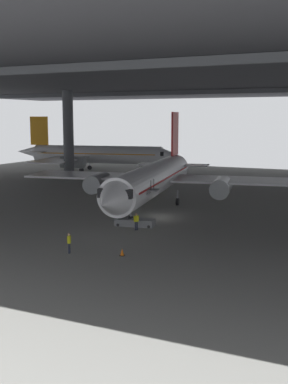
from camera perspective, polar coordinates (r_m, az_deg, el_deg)
ground_plane at (r=50.97m, az=1.11°, el=-3.04°), size 110.00×110.00×0.00m
hangar_structure at (r=62.97m, az=6.24°, el=13.39°), size 121.00×99.00×16.18m
airplane_main at (r=56.12m, az=1.20°, el=1.59°), size 34.91×35.75×11.25m
boarding_stairs at (r=46.93m, az=-0.98°, el=-3.17°), size 4.33×2.13×4.61m
crew_worker_near_nose at (r=37.96m, az=-8.88°, el=-5.86°), size 0.34×0.51×1.62m
crew_worker_by_stairs at (r=45.09m, az=-0.93°, el=-3.42°), size 0.39×0.46×1.61m
airplane_distant at (r=94.96m, az=-5.90°, el=4.45°), size 33.65×32.93×10.70m
traffic_cone_orange at (r=37.07m, az=-2.61°, el=-7.13°), size 0.36×0.36×0.60m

